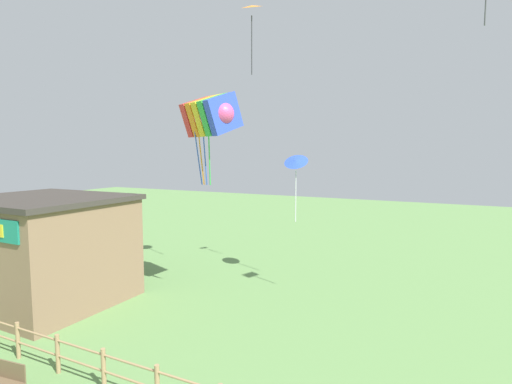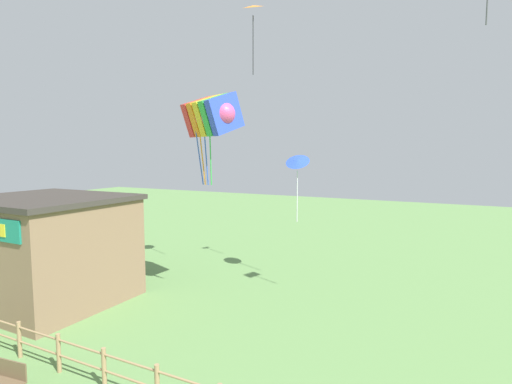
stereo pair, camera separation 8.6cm
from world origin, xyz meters
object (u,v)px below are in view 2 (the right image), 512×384
(seaside_building, at_px, (46,249))
(park_bench_by_building, at_px, (4,377))
(kite_blue_delta, at_px, (297,163))
(kite_orange_delta, at_px, (253,9))
(kite_rainbow_parafoil, at_px, (212,115))

(seaside_building, relative_size, park_bench_by_building, 4.60)
(seaside_building, xyz_separation_m, kite_blue_delta, (9.75, 8.03, 4.07))
(kite_blue_delta, relative_size, kite_orange_delta, 1.06)
(park_bench_by_building, distance_m, kite_orange_delta, 17.94)
(park_bench_by_building, relative_size, kite_blue_delta, 0.42)
(park_bench_by_building, distance_m, kite_blue_delta, 15.39)
(seaside_building, distance_m, kite_rainbow_parafoil, 10.26)
(park_bench_by_building, xyz_separation_m, kite_rainbow_parafoil, (1.54, 8.93, 8.33))
(kite_orange_delta, bearing_deg, kite_rainbow_parafoil, -108.66)
(kite_rainbow_parafoil, relative_size, kite_orange_delta, 1.20)
(seaside_building, bearing_deg, kite_blue_delta, 39.46)
(kite_rainbow_parafoil, bearing_deg, park_bench_by_building, -99.75)
(kite_blue_delta, bearing_deg, kite_rainbow_parafoil, -117.28)
(kite_rainbow_parafoil, bearing_deg, kite_blue_delta, 62.72)
(kite_blue_delta, bearing_deg, park_bench_by_building, -106.14)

